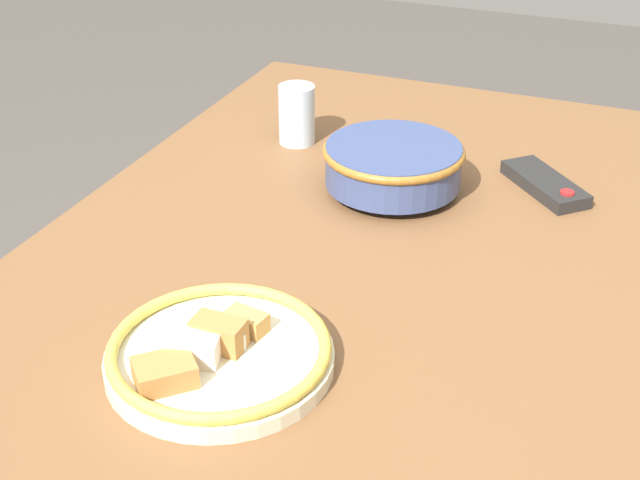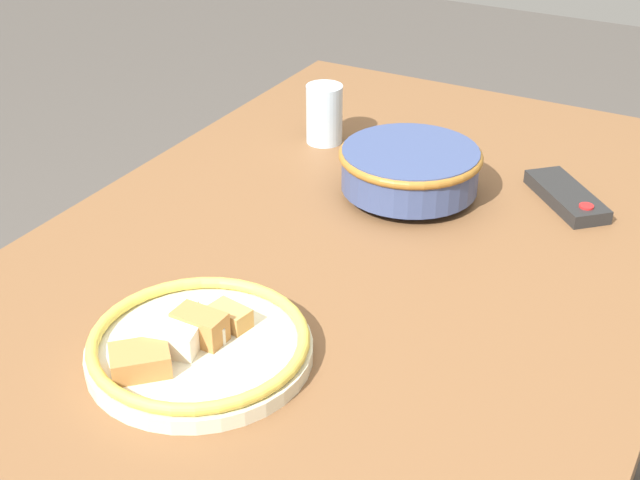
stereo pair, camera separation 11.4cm
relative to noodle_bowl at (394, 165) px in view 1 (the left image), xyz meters
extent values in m
cube|color=brown|center=(0.29, 0.00, -0.06)|extent=(1.54, 0.83, 0.04)
cylinder|color=brown|center=(-0.41, -0.35, -0.44)|extent=(0.06, 0.06, 0.72)
cylinder|color=brown|center=(-0.41, 0.35, -0.44)|extent=(0.06, 0.06, 0.72)
cylinder|color=#384775|center=(0.00, 0.00, -0.04)|extent=(0.09, 0.09, 0.01)
cylinder|color=#384775|center=(0.00, 0.00, 0.00)|extent=(0.20, 0.20, 0.06)
cylinder|color=#B75B23|center=(0.00, 0.00, 0.00)|extent=(0.18, 0.18, 0.05)
torus|color=#936023|center=(0.00, 0.00, 0.02)|extent=(0.21, 0.21, 0.01)
cylinder|color=beige|center=(0.47, -0.04, -0.04)|extent=(0.25, 0.25, 0.02)
torus|color=gold|center=(0.47, -0.04, -0.02)|extent=(0.25, 0.25, 0.01)
cube|color=silver|center=(0.49, -0.06, -0.01)|extent=(0.05, 0.06, 0.03)
cube|color=tan|center=(0.43, -0.03, -0.01)|extent=(0.04, 0.05, 0.02)
cube|color=silver|center=(0.46, -0.04, -0.02)|extent=(0.05, 0.05, 0.02)
cube|color=#B2753D|center=(0.46, -0.05, -0.01)|extent=(0.03, 0.06, 0.03)
cube|color=#B2753D|center=(0.54, -0.07, -0.01)|extent=(0.08, 0.08, 0.03)
cube|color=silver|center=(0.44, -0.09, -0.02)|extent=(0.05, 0.03, 0.02)
cube|color=black|center=(-0.09, 0.21, -0.03)|extent=(0.15, 0.15, 0.02)
cylinder|color=red|center=(-0.05, 0.25, -0.02)|extent=(0.02, 0.02, 0.00)
cylinder|color=silver|center=(-0.11, -0.21, 0.01)|extent=(0.06, 0.06, 0.10)
camera|label=1|loc=(1.15, 0.35, 0.57)|focal=50.00mm
camera|label=2|loc=(1.10, 0.45, 0.57)|focal=50.00mm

